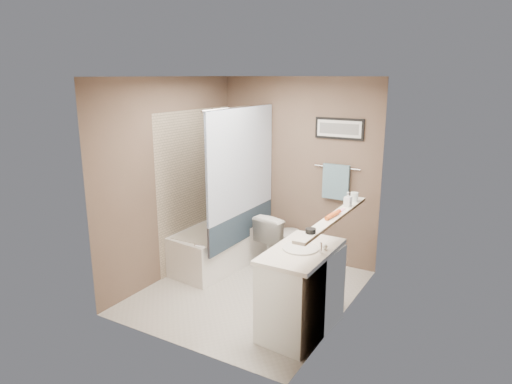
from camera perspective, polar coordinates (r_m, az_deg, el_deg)
The scene contains 33 objects.
ground at distance 5.37m, azimuth -0.82°, elevation -12.33°, with size 2.50×2.50×0.00m, color beige.
ceiling at distance 4.79m, azimuth -0.93°, elevation 13.99°, with size 2.20×2.50×0.04m, color white.
wall_back at distance 6.00m, azimuth 5.19°, elevation 2.69°, with size 2.20×0.04×2.40m, color brown.
wall_front at distance 3.98m, azimuth -10.04°, elevation -3.59°, with size 2.20×0.04×2.40m, color brown.
wall_left at distance 5.56m, azimuth -10.46°, elevation 1.56°, with size 0.04×2.50×2.40m, color brown.
wall_right at distance 4.50m, azimuth 11.00°, elevation -1.52°, with size 0.04×2.50×2.40m, color brown.
tile_surround at distance 5.99m, azimuth -7.37°, elevation 0.64°, with size 0.02×1.55×2.00m, color tan.
curtain_rod at distance 5.44m, azimuth -1.82°, elevation 10.56°, with size 0.02×0.02×1.55m, color silver.
curtain_upper at distance 5.52m, azimuth -1.77°, elevation 3.82°, with size 0.03×1.45×1.28m, color silver.
curtain_lower at distance 5.73m, azimuth -1.71°, elevation -4.27°, with size 0.03×1.45×0.36m, color #263747.
mirror at distance 4.26m, azimuth 10.72°, elevation 3.41°, with size 0.02×1.60×1.00m, color silver.
shelf at distance 4.41m, azimuth 9.73°, elevation -3.16°, with size 0.12×1.60×0.03m, color silver.
towel_bar at distance 5.77m, azimuth 10.11°, elevation 3.04°, with size 0.02×0.02×0.60m, color silver.
towel at distance 5.79m, azimuth 9.96°, elevation 1.26°, with size 0.34×0.05×0.44m, color #8BBACA.
art_frame at distance 5.71m, azimuth 10.38°, elevation 7.80°, with size 0.62×0.03×0.26m, color black.
art_mat at distance 5.70m, azimuth 10.33°, elevation 7.79°, with size 0.56×0.00×0.20m, color white.
art_image at distance 5.69m, azimuth 10.32°, elevation 7.78°, with size 0.50×0.00×0.13m, color #595959.
door at distance 3.73m, azimuth -3.47°, elevation -7.93°, with size 0.80×0.02×2.00m, color silver.
door_handle at distance 3.95m, azimuth -7.08°, elevation -6.72°, with size 0.02×0.02×0.10m, color silver.
bathtub at distance 6.06m, azimuth -4.31°, elevation -6.57°, with size 0.70×1.50×0.50m, color white.
tub_rim at distance 5.97m, azimuth -4.35°, elevation -4.33°, with size 0.56×1.36×0.02m, color beige.
toilet at distance 5.94m, azimuth 3.13°, elevation -5.87°, with size 0.40×0.70×0.72m, color silver.
vanity at distance 4.48m, azimuth 5.69°, elevation -12.40°, with size 0.50×0.90×0.80m, color white.
countertop at distance 4.31m, azimuth 5.71°, elevation -7.39°, with size 0.54×0.96×0.04m, color silver.
sink_basin at distance 4.30m, azimuth 5.60°, elevation -7.02°, with size 0.34×0.34×0.01m, color silver.
faucet_spout at distance 4.22m, azimuth 8.10°, elevation -6.95°, with size 0.02×0.02×0.10m, color silver.
faucet_knob at distance 4.31m, azimuth 8.60°, elevation -6.77°, with size 0.05×0.05×0.05m, color white.
candle_bowl_near at distance 3.91m, azimuth 6.85°, elevation -4.84°, with size 0.09×0.09×0.04m, color black.
hair_brush_front at distance 4.34m, azimuth 9.43°, elevation -2.93°, with size 0.04×0.04×0.22m, color #D2571D.
hair_brush_back at distance 4.40m, azimuth 9.76°, elevation -2.69°, with size 0.04×0.04×0.22m, color #D0471D.
pink_comb at distance 4.58m, azimuth 10.62°, elevation -2.27°, with size 0.03×0.16×0.01m, color #FF9BC6.
glass_jar at distance 4.93m, azimuth 12.18°, elevation -0.62°, with size 0.08×0.08×0.10m, color silver.
soap_bottle at distance 4.73m, azimuth 11.41°, elevation -0.90°, with size 0.07×0.07×0.15m, color #999999.
Camera 1 is at (2.47, -4.11, 2.42)m, focal length 32.00 mm.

